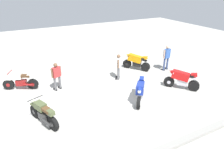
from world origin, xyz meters
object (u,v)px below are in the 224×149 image
(person_in_red_shirt, at_px, (57,75))
(person_in_white_shirt, at_px, (118,65))
(person_in_blue_shirt, at_px, (167,56))
(motorcycle_orange_sportbike, at_px, (136,61))
(motorcycle_olive_vintage, at_px, (43,114))
(motorcycle_red_sportbike, at_px, (182,79))
(motorcycle_blue_sportbike, at_px, (140,91))
(motorcycle_cream_vintage, at_px, (20,81))

(person_in_red_shirt, height_order, person_in_white_shirt, person_in_red_shirt)
(person_in_white_shirt, height_order, person_in_blue_shirt, person_in_blue_shirt)
(motorcycle_orange_sportbike, relative_size, motorcycle_olive_vintage, 0.90)
(motorcycle_red_sportbike, distance_m, person_in_white_shirt, 3.78)
(motorcycle_olive_vintage, bearing_deg, motorcycle_orange_sportbike, -86.48)
(motorcycle_blue_sportbike, height_order, person_in_blue_shirt, person_in_blue_shirt)
(person_in_white_shirt, xyz_separation_m, person_in_blue_shirt, (-3.57, 0.27, 0.12))
(motorcycle_red_sportbike, relative_size, person_in_blue_shirt, 0.91)
(motorcycle_blue_sportbike, height_order, motorcycle_red_sportbike, same)
(motorcycle_orange_sportbike, bearing_deg, motorcycle_cream_vintage, 49.34)
(motorcycle_red_sportbike, xyz_separation_m, motorcycle_cream_vintage, (8.08, -4.11, -0.11))
(person_in_red_shirt, relative_size, person_in_white_shirt, 1.00)
(motorcycle_olive_vintage, distance_m, motorcycle_cream_vintage, 3.85)
(motorcycle_blue_sportbike, bearing_deg, motorcycle_cream_vintage, -88.89)
(motorcycle_orange_sportbike, bearing_deg, person_in_white_shirt, 76.00)
(motorcycle_olive_vintage, relative_size, motorcycle_red_sportbike, 1.16)
(motorcycle_orange_sportbike, bearing_deg, person_in_red_shirt, 58.30)
(motorcycle_olive_vintage, height_order, motorcycle_red_sportbike, motorcycle_red_sportbike)
(motorcycle_olive_vintage, bearing_deg, motorcycle_red_sportbike, -114.27)
(motorcycle_orange_sportbike, bearing_deg, motorcycle_olive_vintage, 79.08)
(motorcycle_olive_vintage, bearing_deg, motorcycle_blue_sportbike, -116.33)
(person_in_blue_shirt, bearing_deg, person_in_red_shirt, 73.63)
(motorcycle_olive_vintage, distance_m, person_in_red_shirt, 3.11)
(motorcycle_red_sportbike, height_order, person_in_red_shirt, person_in_red_shirt)
(person_in_white_shirt, distance_m, person_in_blue_shirt, 3.59)
(motorcycle_blue_sportbike, xyz_separation_m, motorcycle_orange_sportbike, (-2.15, -3.62, 0.00))
(motorcycle_red_sportbike, distance_m, motorcycle_cream_vintage, 9.07)
(motorcycle_olive_vintage, height_order, person_in_blue_shirt, person_in_blue_shirt)
(person_in_red_shirt, bearing_deg, motorcycle_orange_sportbike, -106.63)
(motorcycle_red_sportbike, bearing_deg, motorcycle_blue_sportbike, 50.64)
(motorcycle_red_sportbike, xyz_separation_m, person_in_blue_shirt, (-1.07, -2.54, 0.43))
(motorcycle_blue_sportbike, height_order, motorcycle_olive_vintage, motorcycle_blue_sportbike)
(person_in_red_shirt, bearing_deg, motorcycle_olive_vintage, 134.13)
(motorcycle_blue_sportbike, relative_size, person_in_red_shirt, 1.02)
(motorcycle_blue_sportbike, bearing_deg, motorcycle_red_sportbike, 130.72)
(person_in_red_shirt, bearing_deg, motorcycle_cream_vintage, 39.86)
(motorcycle_blue_sportbike, xyz_separation_m, person_in_red_shirt, (3.40, -3.16, 0.30))
(motorcycle_orange_sportbike, height_order, motorcycle_cream_vintage, motorcycle_orange_sportbike)
(motorcycle_olive_vintage, bearing_deg, person_in_white_shirt, -85.40)
(motorcycle_blue_sportbike, xyz_separation_m, motorcycle_cream_vintage, (5.24, -4.16, -0.11))
(motorcycle_cream_vintage, bearing_deg, motorcycle_blue_sportbike, 166.35)
(motorcycle_orange_sportbike, height_order, person_in_white_shirt, person_in_white_shirt)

